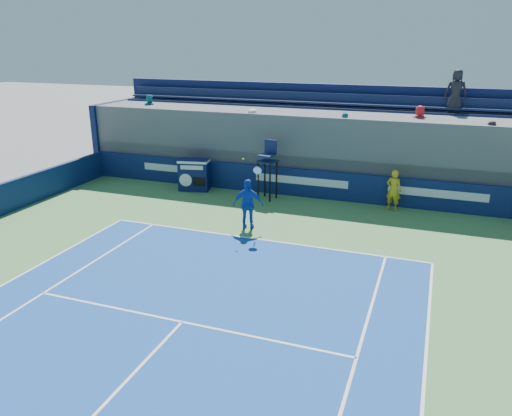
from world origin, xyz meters
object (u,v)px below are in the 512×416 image
(ball_person, at_px, (394,190))
(match_clock, at_px, (194,174))
(umpire_chair, at_px, (268,164))
(tennis_player, at_px, (248,204))

(ball_person, height_order, match_clock, ball_person)
(ball_person, xyz_separation_m, umpire_chair, (-5.06, -0.29, 0.70))
(match_clock, distance_m, tennis_player, 5.39)
(umpire_chair, bearing_deg, match_clock, 178.07)
(umpire_chair, height_order, tennis_player, tennis_player)
(match_clock, xyz_separation_m, tennis_player, (3.96, -3.66, 0.18))
(match_clock, bearing_deg, ball_person, 1.14)
(ball_person, xyz_separation_m, match_clock, (-8.53, -0.17, -0.08))
(match_clock, height_order, umpire_chair, umpire_chair)
(match_clock, relative_size, umpire_chair, 0.58)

